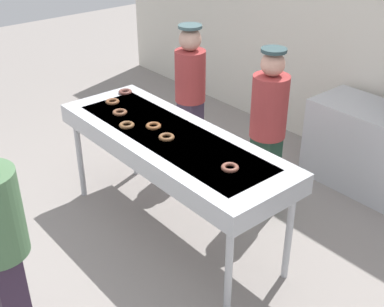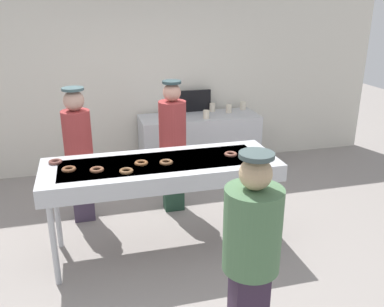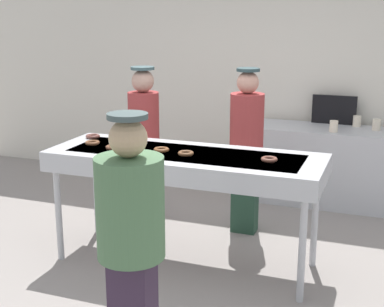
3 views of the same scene
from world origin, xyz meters
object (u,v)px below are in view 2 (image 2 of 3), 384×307
at_px(worker_baker, 173,140).
at_px(chocolate_donut_2, 166,162).
at_px(paper_cup_0, 206,114).
at_px(paper_cup_2, 243,106).
at_px(chocolate_donut_4, 141,163).
at_px(prep_counter, 199,143).
at_px(chocolate_donut_0, 231,154).
at_px(paper_cup_3, 229,109).
at_px(menu_display, 195,101).
at_px(chocolate_donut_1, 55,162).
at_px(chocolate_donut_6, 69,169).
at_px(fryer_conveyor, 161,170).
at_px(paper_cup_1, 212,107).
at_px(chocolate_donut_5, 126,171).
at_px(worker_assistant, 79,149).
at_px(customer_waiting, 251,250).
at_px(chocolate_donut_3, 97,170).

bearing_deg(worker_baker, chocolate_donut_2, 62.05).
xyz_separation_m(paper_cup_0, paper_cup_2, (0.71, 0.36, 0.00)).
bearing_deg(chocolate_donut_4, prep_counter, 60.54).
xyz_separation_m(chocolate_donut_0, worker_baker, (-0.42, 0.88, -0.10)).
height_order(paper_cup_3, menu_display, menu_display).
bearing_deg(chocolate_donut_1, chocolate_donut_4, -17.03).
bearing_deg(prep_counter, chocolate_donut_2, -113.78).
xyz_separation_m(chocolate_donut_6, paper_cup_0, (1.88, 1.85, -0.08)).
height_order(fryer_conveyor, chocolate_donut_4, chocolate_donut_4).
bearing_deg(paper_cup_1, chocolate_donut_5, -123.24).
height_order(worker_baker, menu_display, worker_baker).
distance_m(chocolate_donut_0, paper_cup_1, 2.30).
bearing_deg(worker_baker, chocolate_donut_4, 48.54).
bearing_deg(paper_cup_0, paper_cup_2, 27.21).
bearing_deg(paper_cup_1, paper_cup_2, -2.29).
relative_size(chocolate_donut_1, paper_cup_3, 1.07).
bearing_deg(worker_assistant, worker_baker, 165.61).
bearing_deg(paper_cup_1, chocolate_donut_6, -133.12).
height_order(chocolate_donut_2, paper_cup_2, chocolate_donut_2).
relative_size(fryer_conveyor, worker_assistant, 1.45).
bearing_deg(chocolate_donut_5, paper_cup_2, 49.04).
relative_size(chocolate_donut_1, menu_display, 0.26).
distance_m(prep_counter, menu_display, 0.66).
xyz_separation_m(chocolate_donut_5, customer_waiting, (0.66, -1.40, -0.07)).
bearing_deg(worker_baker, prep_counter, -131.67).
bearing_deg(chocolate_donut_1, chocolate_donut_2, -15.48).
distance_m(customer_waiting, paper_cup_1, 3.93).
height_order(chocolate_donut_5, paper_cup_1, chocolate_donut_5).
height_order(chocolate_donut_6, worker_assistant, worker_assistant).
xyz_separation_m(prep_counter, paper_cup_3, (0.48, 0.06, 0.49)).
xyz_separation_m(chocolate_donut_5, paper_cup_1, (1.58, 2.42, -0.08)).
height_order(chocolate_donut_6, menu_display, menu_display).
distance_m(worker_baker, prep_counter, 1.42).
distance_m(paper_cup_0, paper_cup_3, 0.49).
distance_m(customer_waiting, prep_counter, 3.71).
relative_size(chocolate_donut_4, chocolate_donut_5, 1.00).
xyz_separation_m(chocolate_donut_0, paper_cup_1, (0.51, 2.24, -0.08)).
bearing_deg(paper_cup_0, fryer_conveyor, -118.73).
bearing_deg(chocolate_donut_4, chocolate_donut_3, -171.39).
xyz_separation_m(worker_baker, prep_counter, (0.66, 1.16, -0.47)).
distance_m(chocolate_donut_2, chocolate_donut_4, 0.24).
relative_size(chocolate_donut_2, paper_cup_3, 1.07).
xyz_separation_m(worker_assistant, paper_cup_2, (2.51, 1.33, 0.03)).
relative_size(chocolate_donut_3, paper_cup_1, 1.07).
xyz_separation_m(chocolate_donut_4, prep_counter, (1.16, 2.05, -0.57)).
xyz_separation_m(chocolate_donut_4, paper_cup_3, (1.64, 2.11, -0.08)).
distance_m(paper_cup_1, paper_cup_2, 0.50).
bearing_deg(paper_cup_1, worker_assistant, -146.15).
height_order(chocolate_donut_1, paper_cup_1, chocolate_donut_1).
bearing_deg(chocolate_donut_1, worker_baker, 26.37).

